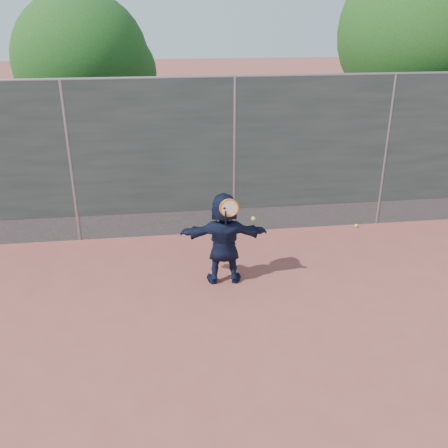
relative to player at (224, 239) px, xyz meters
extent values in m
plane|color=#9E4C42|center=(0.45, -1.59, -0.75)|extent=(80.00, 80.00, 0.00)
imported|color=#121932|center=(0.00, 0.00, 0.00)|extent=(1.43, 0.56, 1.51)
sphere|color=#C3DE31|center=(2.96, 1.76, -0.72)|extent=(0.07, 0.07, 0.07)
cube|color=#38423D|center=(0.45, 1.91, 1.00)|extent=(20.00, 0.04, 2.50)
cube|color=slate|center=(0.45, 1.91, -0.50)|extent=(20.00, 0.03, 0.50)
cylinder|color=gray|center=(0.45, 1.91, 2.25)|extent=(20.00, 0.05, 0.05)
cylinder|color=gray|center=(-2.55, 1.91, 0.75)|extent=(0.06, 0.06, 3.00)
cylinder|color=gray|center=(0.45, 1.91, 0.75)|extent=(0.06, 0.06, 3.00)
cylinder|color=gray|center=(3.45, 1.91, 0.75)|extent=(0.06, 0.06, 3.00)
torus|color=orange|center=(0.05, -0.20, 0.60)|extent=(0.29, 0.06, 0.29)
cylinder|color=beige|center=(0.05, -0.20, 0.60)|extent=(0.25, 0.03, 0.25)
cylinder|color=black|center=(0.00, -0.18, 0.40)|extent=(0.04, 0.13, 0.33)
sphere|color=#C3DE31|center=(0.44, -0.15, 0.38)|extent=(0.07, 0.07, 0.07)
cylinder|color=#382314|center=(4.95, 4.11, 0.55)|extent=(0.28, 0.28, 2.60)
sphere|color=#23561C|center=(4.95, 4.11, 2.84)|extent=(3.60, 3.60, 3.60)
sphere|color=#23561C|center=(5.67, 4.31, 2.48)|extent=(2.52, 2.52, 2.52)
cylinder|color=#382314|center=(-2.55, 4.91, 0.35)|extent=(0.28, 0.28, 2.20)
sphere|color=#23561C|center=(-2.55, 4.91, 2.27)|extent=(3.00, 3.00, 3.00)
sphere|color=#23561C|center=(-1.95, 5.11, 1.97)|extent=(2.10, 2.10, 2.10)
cone|color=#387226|center=(0.70, 1.79, -0.62)|extent=(0.03, 0.03, 0.26)
cone|color=#387226|center=(1.00, 1.81, -0.60)|extent=(0.03, 0.03, 0.30)
cone|color=#387226|center=(0.35, 1.77, -0.64)|extent=(0.03, 0.03, 0.22)
camera|label=1|loc=(-0.96, -7.08, 3.37)|focal=40.00mm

